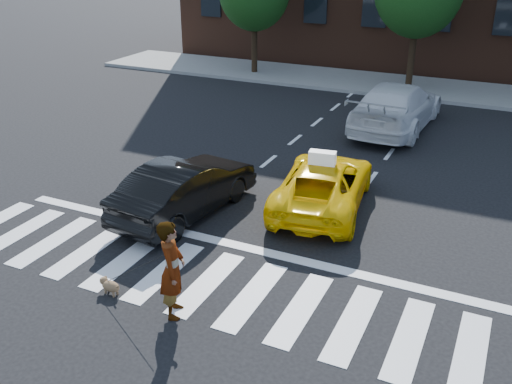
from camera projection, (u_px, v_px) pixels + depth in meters
ground at (207, 283)px, 11.36m from camera, size 120.00×120.00×0.00m
crosswalk at (207, 283)px, 11.36m from camera, size 13.00×2.40×0.01m
stop_line at (243, 247)px, 12.67m from camera, size 12.00×0.30×0.01m
sidewalk_far at (399, 86)px, 25.74m from camera, size 30.00×4.00×0.15m
taxi at (323, 184)px, 14.33m from camera, size 2.62×4.66×1.23m
black_sedan at (185, 188)px, 13.90m from camera, size 1.96×4.37×1.39m
white_suv at (396, 106)px, 20.01m from camera, size 2.55×5.74×1.64m
woman at (172, 269)px, 10.08m from camera, size 0.70×0.81×1.89m
dog at (109, 285)px, 10.98m from camera, size 0.54×0.27×0.31m
taxi_sign at (322, 158)px, 13.84m from camera, size 0.68×0.37×0.32m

